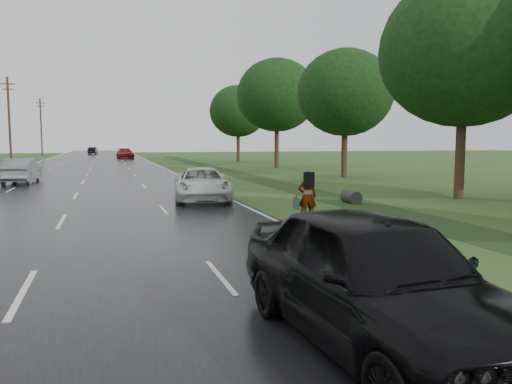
{
  "coord_description": "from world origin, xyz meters",
  "views": [
    {
      "loc": [
        1.45,
        -9.21,
        2.66
      ],
      "look_at": [
        5.26,
        3.44,
        1.3
      ],
      "focal_mm": 35.0,
      "sensor_mm": 36.0,
      "label": 1
    }
  ],
  "objects_px": {
    "dark_sedan": "(375,278)",
    "silver_sedan": "(21,171)",
    "white_pickup": "(202,184)",
    "pedestrian": "(307,196)"
  },
  "relations": [
    {
      "from": "dark_sedan",
      "to": "silver_sedan",
      "type": "relative_size",
      "value": 1.12
    },
    {
      "from": "dark_sedan",
      "to": "silver_sedan",
      "type": "bearing_deg",
      "value": 103.4
    },
    {
      "from": "white_pickup",
      "to": "silver_sedan",
      "type": "relative_size",
      "value": 1.11
    },
    {
      "from": "white_pickup",
      "to": "silver_sedan",
      "type": "distance_m",
      "value": 15.2
    },
    {
      "from": "dark_sedan",
      "to": "white_pickup",
      "type": "bearing_deg",
      "value": 84.23
    },
    {
      "from": "silver_sedan",
      "to": "white_pickup",
      "type": "bearing_deg",
      "value": 130.84
    },
    {
      "from": "dark_sedan",
      "to": "pedestrian",
      "type": "bearing_deg",
      "value": 69.48
    },
    {
      "from": "pedestrian",
      "to": "white_pickup",
      "type": "bearing_deg",
      "value": -59.45
    },
    {
      "from": "white_pickup",
      "to": "silver_sedan",
      "type": "height_order",
      "value": "silver_sedan"
    },
    {
      "from": "dark_sedan",
      "to": "silver_sedan",
      "type": "xyz_separation_m",
      "value": [
        -8.33,
        28.45,
        -0.12
      ]
    }
  ]
}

